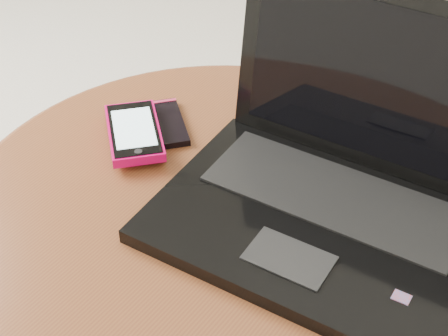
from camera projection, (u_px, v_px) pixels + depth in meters
The scene contains 4 objects.
table at pixel (222, 267), 0.89m from camera, with size 0.65×0.65×0.52m.
laptop at pixel (333, 184), 0.78m from camera, with size 0.37×0.31×0.23m.
phone_black at pixel (163, 124), 0.93m from camera, with size 0.11×0.11×0.01m.
phone_pink at pixel (134, 132), 0.90m from camera, with size 0.14×0.13×0.01m.
Camera 1 is at (0.24, -0.46, 1.07)m, focal length 55.59 mm.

